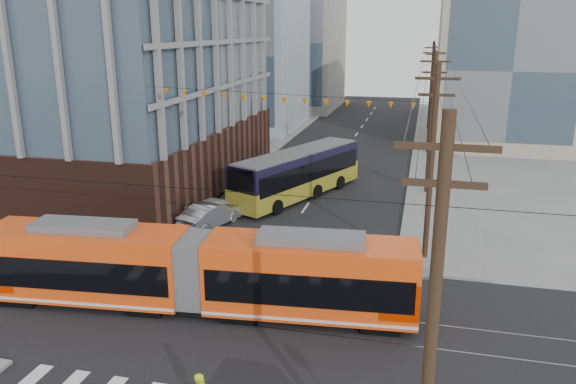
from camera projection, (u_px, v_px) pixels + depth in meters
The scene contains 14 objects.
ground at pixel (200, 359), 22.18m from camera, with size 160.00×160.00×0.00m, color slate.
office_building at pixel (45, 5), 44.61m from camera, with size 30.00×25.00×28.60m, color #381E16.
bg_bldg_nw_near at pixel (229, 57), 71.98m from camera, with size 18.00×16.00×18.00m, color #8C99A5.
bg_bldg_ne_near at pixel (503, 72), 61.00m from camera, with size 14.00×14.00×16.00m, color gray.
bg_bldg_nw_far at pixel (288, 45), 89.66m from camera, with size 16.00×18.00×20.00m, color gray.
bg_bldg_ne_far at pixel (501, 69), 79.47m from camera, with size 16.00×16.00×14.00m, color #8C99A5.
utility_pole_near at pixel (431, 345), 13.10m from camera, with size 0.30×0.30×11.00m, color black.
utility_pole_far at pixel (431, 86), 70.88m from camera, with size 0.30×0.30×11.00m, color black.
streetcar at pixel (196, 271), 25.65m from camera, with size 19.96×2.81×3.85m, color #EC4A12, non-canonical shape.
city_bus at pixel (298, 174), 42.98m from camera, with size 2.85×13.17×3.73m, color black, non-canonical shape.
parked_car_silver at pixel (211, 215), 36.81m from camera, with size 1.72×4.94×1.63m, color #A1AAB8.
parked_car_white at pixel (216, 208), 38.51m from camera, with size 1.95×4.81×1.39m, color silver.
parked_car_grey at pixel (251, 178), 46.29m from camera, with size 2.38×5.17×1.44m, color #55575A.
jersey_barrier at pixel (420, 259), 30.88m from camera, with size 0.84×3.71×0.74m, color slate.
Camera 1 is at (8.01, -18.02, 12.62)m, focal length 35.00 mm.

